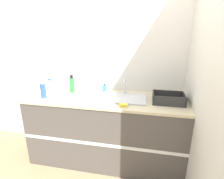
% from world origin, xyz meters
% --- Properties ---
extents(ground_plane, '(12.00, 12.00, 0.00)m').
position_xyz_m(ground_plane, '(0.00, 0.00, 0.00)').
color(ground_plane, tan).
extents(wall_back, '(4.38, 0.06, 2.60)m').
position_xyz_m(wall_back, '(0.00, 0.69, 1.30)').
color(wall_back, silver).
rests_on(wall_back, ground_plane).
extents(wall_right, '(0.06, 2.66, 2.60)m').
position_xyz_m(wall_right, '(1.02, 0.33, 1.30)').
color(wall_right, beige).
rests_on(wall_right, ground_plane).
extents(counter_cabinet, '(2.01, 0.69, 0.91)m').
position_xyz_m(counter_cabinet, '(0.00, 0.33, 0.46)').
color(counter_cabinet, '#514C47').
rests_on(counter_cabinet, ground_plane).
extents(sink, '(0.57, 0.37, 0.21)m').
position_xyz_m(sink, '(0.22, 0.33, 0.93)').
color(sink, silver).
rests_on(sink, counter_cabinet).
extents(paper_towel_roll, '(0.11, 0.11, 0.25)m').
position_xyz_m(paper_towel_roll, '(-0.27, 0.32, 1.04)').
color(paper_towel_roll, '#4C4C51').
rests_on(paper_towel_roll, counter_cabinet).
extents(dish_rack, '(0.36, 0.24, 0.11)m').
position_xyz_m(dish_rack, '(0.76, 0.30, 0.95)').
color(dish_rack, '#2D2D2D').
rests_on(dish_rack, counter_cabinet).
extents(bottle_clear, '(0.08, 0.08, 0.15)m').
position_xyz_m(bottle_clear, '(-0.88, 0.53, 0.98)').
color(bottle_clear, silver).
rests_on(bottle_clear, counter_cabinet).
extents(bottle_green, '(0.07, 0.07, 0.24)m').
position_xyz_m(bottle_green, '(-0.49, 0.44, 1.02)').
color(bottle_green, '#2D8C3D').
rests_on(bottle_green, counter_cabinet).
extents(bottle_blue, '(0.07, 0.07, 0.22)m').
position_xyz_m(bottle_blue, '(-0.75, 0.16, 1.01)').
color(bottle_blue, '#2D56B7').
rests_on(bottle_blue, counter_cabinet).
extents(soap_dispenser, '(0.05, 0.05, 0.11)m').
position_xyz_m(soap_dispenser, '(-0.06, 0.54, 0.96)').
color(soap_dispenser, '#338CCC').
rests_on(soap_dispenser, counter_cabinet).
extents(sponge, '(0.09, 0.06, 0.02)m').
position_xyz_m(sponge, '(0.26, 0.10, 0.93)').
color(sponge, yellow).
rests_on(sponge, counter_cabinet).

